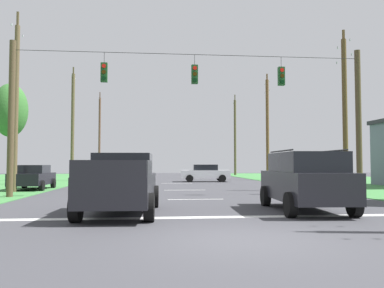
# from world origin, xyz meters

# --- Properties ---
(ground_plane) EXTENTS (120.00, 120.00, 0.00)m
(ground_plane) POSITION_xyz_m (0.00, 0.00, 0.00)
(ground_plane) COLOR #3D3D42
(stop_bar_stripe) EXTENTS (15.04, 0.45, 0.01)m
(stop_bar_stripe) POSITION_xyz_m (0.00, 3.52, 0.00)
(stop_bar_stripe) COLOR white
(stop_bar_stripe) RESTS_ON ground
(lane_dash_0) EXTENTS (2.50, 0.15, 0.01)m
(lane_dash_0) POSITION_xyz_m (0.00, 9.52, 0.00)
(lane_dash_0) COLOR white
(lane_dash_0) RESTS_ON ground
(lane_dash_1) EXTENTS (2.50, 0.15, 0.01)m
(lane_dash_1) POSITION_xyz_m (0.00, 15.80, 0.00)
(lane_dash_1) COLOR white
(lane_dash_1) RESTS_ON ground
(lane_dash_2) EXTENTS (2.50, 0.15, 0.01)m
(lane_dash_2) POSITION_xyz_m (0.00, 24.01, 0.00)
(lane_dash_2) COLOR white
(lane_dash_2) RESTS_ON ground
(overhead_signal_span) EXTENTS (17.72, 0.31, 7.55)m
(overhead_signal_span) POSITION_xyz_m (0.04, 11.35, 4.14)
(overhead_signal_span) COLOR #4E3F29
(overhead_signal_span) RESTS_ON ground
(pickup_truck) EXTENTS (2.47, 5.48, 1.95)m
(pickup_truck) POSITION_xyz_m (-2.92, 4.72, 0.97)
(pickup_truck) COLOR black
(pickup_truck) RESTS_ON ground
(suv_black) EXTENTS (2.42, 4.89, 2.05)m
(suv_black) POSITION_xyz_m (3.24, 4.77, 1.06)
(suv_black) COLOR black
(suv_black) RESTS_ON ground
(distant_car_crossing_white) EXTENTS (4.39, 2.19, 1.52)m
(distant_car_crossing_white) POSITION_xyz_m (2.68, 26.80, 0.79)
(distant_car_crossing_white) COLOR silver
(distant_car_crossing_white) RESTS_ON ground
(distant_car_oncoming) EXTENTS (2.07, 4.33, 1.52)m
(distant_car_oncoming) POSITION_xyz_m (-9.27, 16.97, 0.79)
(distant_car_oncoming) COLOR black
(distant_car_oncoming) RESTS_ON ground
(utility_pole_mid_right) EXTENTS (0.29, 1.97, 9.62)m
(utility_pole_mid_right) POSITION_xyz_m (9.42, 14.18, 4.81)
(utility_pole_mid_right) COLOR brown
(utility_pole_mid_right) RESTS_ON ground
(utility_pole_far_right) EXTENTS (0.31, 1.65, 10.46)m
(utility_pole_far_right) POSITION_xyz_m (9.22, 29.69, 5.18)
(utility_pole_far_right) COLOR brown
(utility_pole_far_right) RESTS_ON ground
(utility_pole_near_left) EXTENTS (0.33, 1.95, 11.24)m
(utility_pole_near_left) POSITION_xyz_m (9.38, 46.10, 5.38)
(utility_pole_near_left) COLOR brown
(utility_pole_near_left) RESTS_ON ground
(utility_pole_far_left) EXTENTS (0.28, 2.00, 10.30)m
(utility_pole_far_left) POSITION_xyz_m (-9.67, 14.89, 4.95)
(utility_pole_far_left) COLOR brown
(utility_pole_far_left) RESTS_ON ground
(utility_pole_distant_right) EXTENTS (0.31, 1.75, 10.71)m
(utility_pole_distant_right) POSITION_xyz_m (-9.46, 29.73, 5.18)
(utility_pole_distant_right) COLOR brown
(utility_pole_distant_right) RESTS_ON ground
(utility_pole_distant_left) EXTENTS (0.29, 1.92, 11.37)m
(utility_pole_distant_left) POSITION_xyz_m (-9.25, 46.72, 5.49)
(utility_pole_distant_left) COLOR brown
(utility_pole_distant_left) RESTS_ON ground
(tree_roadside_far_right) EXTENTS (2.62, 2.62, 7.80)m
(tree_roadside_far_right) POSITION_xyz_m (-12.94, 23.43, 5.67)
(tree_roadside_far_right) COLOR brown
(tree_roadside_far_right) RESTS_ON ground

